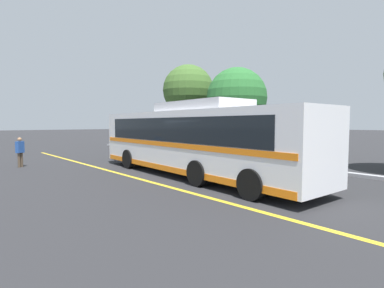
{
  "coord_description": "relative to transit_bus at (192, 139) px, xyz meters",
  "views": [
    {
      "loc": [
        9.26,
        -8.64,
        2.39
      ],
      "look_at": [
        -0.94,
        0.16,
        1.46
      ],
      "focal_mm": 28.0,
      "sensor_mm": 36.0,
      "label": 1
    }
  ],
  "objects": [
    {
      "name": "tree_3",
      "position": [
        -5.8,
        9.71,
        2.74
      ],
      "size": [
        4.82,
        4.82,
        6.84
      ],
      "color": "#513823",
      "rests_on": "ground_plane"
    },
    {
      "name": "bus_stop_sign",
      "position": [
        -7.2,
        -0.21,
        -0.25
      ],
      "size": [
        0.07,
        0.4,
        2.26
      ],
      "rotation": [
        0.0,
        0.0,
        1.52
      ],
      "color": "#59595E",
      "rests_on": "ground_plane"
    },
    {
      "name": "transit_bus",
      "position": [
        0.0,
        0.0,
        0.0
      ],
      "size": [
        13.02,
        3.2,
        3.33
      ],
      "rotation": [
        0.0,
        0.0,
        1.52
      ],
      "color": "white",
      "rests_on": "ground_plane"
    },
    {
      "name": "pedestrian_0",
      "position": [
        -8.23,
        -5.31,
        -0.76
      ],
      "size": [
        0.42,
        0.47,
        1.63
      ],
      "rotation": [
        0.0,
        0.0,
        5.33
      ],
      "color": "brown",
      "rests_on": "ground_plane"
    },
    {
      "name": "tree_1",
      "position": [
        -12.03,
        9.88,
        3.86
      ],
      "size": [
        4.88,
        4.88,
        7.99
      ],
      "color": "#513823",
      "rests_on": "ground_plane"
    },
    {
      "name": "curb_strip",
      "position": [
        -0.02,
        5.49,
        -1.61
      ],
      "size": [
        40.61,
        0.36,
        0.15
      ],
      "primitive_type": "cube",
      "color": "#99999E",
      "rests_on": "ground_plane"
    },
    {
      "name": "parked_car_0",
      "position": [
        -11.18,
        3.76,
        -0.95
      ],
      "size": [
        4.46,
        1.84,
        1.46
      ],
      "rotation": [
        0.0,
        0.0,
        1.56
      ],
      "color": "#9E9EA3",
      "rests_on": "ground_plane"
    },
    {
      "name": "parked_car_1",
      "position": [
        -6.22,
        3.53,
        -0.93
      ],
      "size": [
        4.24,
        2.11,
        1.52
      ],
      "rotation": [
        0.0,
        0.0,
        1.53
      ],
      "color": "navy",
      "rests_on": "ground_plane"
    },
    {
      "name": "lane_strip_0",
      "position": [
        -0.02,
        -2.2,
        -1.68
      ],
      "size": [
        32.61,
        0.2,
        0.01
      ],
      "primitive_type": "cube",
      "rotation": [
        0.0,
        0.0,
        1.57
      ],
      "color": "gold",
      "rests_on": "ground_plane"
    },
    {
      "name": "ground_plane",
      "position": [
        0.92,
        -0.16,
        -1.68
      ],
      "size": [
        220.0,
        220.0,
        0.0
      ],
      "primitive_type": "plane",
      "color": "#262628"
    }
  ]
}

